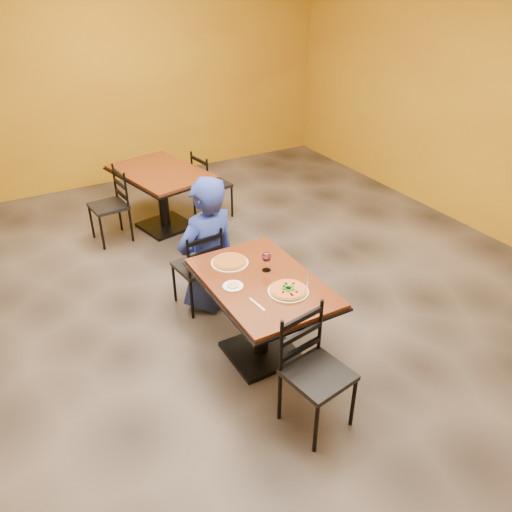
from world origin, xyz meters
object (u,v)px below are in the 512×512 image
pizza_main (288,290)px  plate_main (288,291)px  table_main (262,301)px  plate_far (230,263)px  wine_glass (266,261)px  table_second (162,186)px  chair_second_left (108,207)px  chair_main_near (318,375)px  chair_second_right (212,185)px  side_plate (233,286)px  diner (207,244)px  pizza_far (230,261)px  chair_main_far (197,266)px

pizza_main → plate_main: bearing=0.0°
table_main → plate_far: plate_far is taller
pizza_main → wine_glass: wine_glass is taller
table_second → chair_second_left: chair_second_left is taller
plate_main → chair_main_near: bearing=-101.6°
pizza_main → chair_second_right: bearing=76.1°
chair_second_right → side_plate: chair_second_right is taller
diner → wine_glass: size_ratio=7.30×
plate_main → side_plate: size_ratio=1.94×
table_second → pizza_far: 2.33m
table_second → plate_main: bearing=-91.0°
chair_second_right → pizza_main: 3.00m
chair_second_right → wine_glass: bearing=155.9°
plate_far → side_plate: (-0.14, -0.32, 0.00)m
table_main → chair_main_near: (-0.03, -0.82, -0.11)m
table_main → pizza_far: (-0.10, 0.35, 0.21)m
table_second → chair_main_far: bearing=-99.8°
table_second → chair_second_left: 0.68m
pizza_far → wine_glass: wine_glass is taller
chair_main_far → side_plate: chair_main_far is taller
chair_second_left → plate_far: (0.42, -2.30, 0.32)m
plate_far → chair_main_far: bearing=95.2°
plate_far → wine_glass: wine_glass is taller
table_main → chair_main_far: size_ratio=1.46×
table_main → side_plate: size_ratio=7.69×
chair_main_far → chair_second_left: bearing=-83.8°
table_main → plate_main: plate_main is taller
pizza_main → side_plate: 0.43m
table_second → chair_second_left: (-0.67, 0.00, -0.13)m
table_second → pizza_far: (-0.24, -2.30, 0.21)m
table_main → wine_glass: 0.32m
table_main → chair_main_near: chair_main_near is taller
chair_second_right → diner: size_ratio=0.66×
plate_main → wine_glass: bearing=87.8°
plate_main → plate_far: 0.62m
table_second → diner: 1.77m
table_second → table_main: bearing=-93.1°
chair_second_right → plate_far: size_ratio=2.79×
chair_main_far → chair_second_left: chair_second_left is taller
chair_second_left → diner: size_ratio=0.66×
chair_second_left → side_plate: size_ratio=5.41×
table_main → side_plate: bearing=172.5°
chair_second_left → chair_second_right: 1.34m
chair_second_right → pizza_far: 2.50m
chair_second_left → chair_main_near: bearing=2.9°
table_main → chair_second_left: bearing=101.2°
table_second → diner: diner is taller
plate_main → wine_glass: 0.36m
wine_glass → pizza_far: bearing=130.5°
diner → plate_main: (0.15, -1.14, 0.10)m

